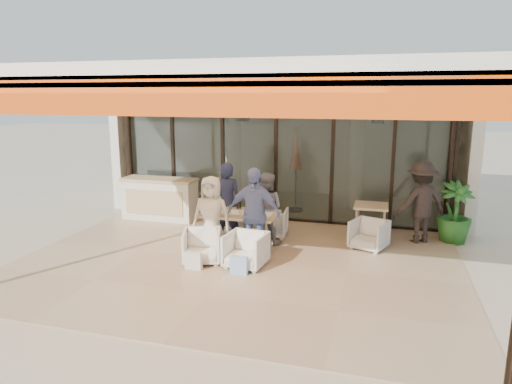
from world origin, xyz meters
TOP-DOWN VIEW (x-y plane):
  - ground at (0.00, 0.00)m, footprint 70.00×70.00m
  - terrace_floor at (0.00, 0.00)m, footprint 8.00×6.00m
  - terrace_structure at (0.00, -0.26)m, footprint 8.00×6.00m
  - glass_storefront at (0.00, 3.00)m, footprint 8.08×0.10m
  - interior_block at (0.01, 5.31)m, footprint 9.05×3.62m
  - host_counter at (-2.76, 2.30)m, footprint 1.85×0.65m
  - dining_table at (-0.21, 0.76)m, footprint 1.50×0.90m
  - chair_far_left at (-0.62, 1.70)m, footprint 0.61×0.58m
  - chair_far_right at (0.22, 1.70)m, footprint 0.71×0.68m
  - chair_near_left at (-0.62, -0.20)m, footprint 0.83×0.81m
  - chair_near_right at (0.22, -0.20)m, footprint 0.75×0.71m
  - diner_navy at (-0.62, 1.20)m, footprint 0.64×0.45m
  - diner_grey at (0.22, 1.20)m, footprint 0.76×0.61m
  - diner_cream at (-0.62, 0.30)m, footprint 0.76×0.51m
  - diner_periwinkle at (0.22, 0.30)m, footprint 1.03×0.45m
  - tote_bag_cream at (-0.62, -0.60)m, footprint 0.30×0.10m
  - tote_bag_blue at (0.22, -0.60)m, footprint 0.30×0.10m
  - side_table at (2.30, 2.15)m, footprint 0.70×0.70m
  - side_chair at (2.30, 1.40)m, footprint 0.82×0.80m
  - standing_woman at (3.28, 2.12)m, footprint 1.28×1.08m
  - potted_palm at (3.98, 2.37)m, footprint 0.93×0.93m

SIDE VIEW (x-z plane):
  - ground at x=0.00m, z-range 0.00..0.00m
  - terrace_floor at x=0.00m, z-range 0.00..0.01m
  - tote_bag_cream at x=-0.62m, z-range 0.00..0.34m
  - tote_bag_blue at x=0.22m, z-range 0.00..0.34m
  - chair_far_left at x=-0.62m, z-range 0.00..0.62m
  - side_chair at x=2.30m, z-range 0.00..0.67m
  - chair_far_right at x=0.22m, z-range 0.00..0.68m
  - chair_near_left at x=-0.62m, z-range 0.00..0.69m
  - chair_near_right at x=0.22m, z-range 0.00..0.70m
  - host_counter at x=-2.76m, z-range 0.01..1.05m
  - side_table at x=2.30m, z-range 0.27..1.01m
  - potted_palm at x=3.98m, z-range 0.00..1.28m
  - dining_table at x=-0.21m, z-range 0.22..1.15m
  - diner_grey at x=0.22m, z-range 0.00..1.50m
  - diner_cream at x=-0.62m, z-range 0.00..1.54m
  - diner_navy at x=-0.62m, z-range 0.00..1.67m
  - standing_woman at x=3.28m, z-range 0.00..1.72m
  - diner_periwinkle at x=0.22m, z-range 0.00..1.74m
  - glass_storefront at x=0.00m, z-range 0.00..3.20m
  - interior_block at x=0.01m, z-range 0.47..3.99m
  - terrace_structure at x=0.00m, z-range 1.55..4.95m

